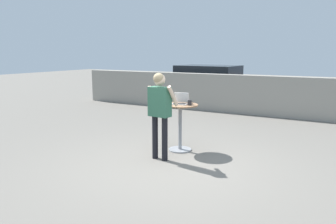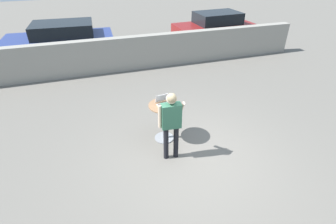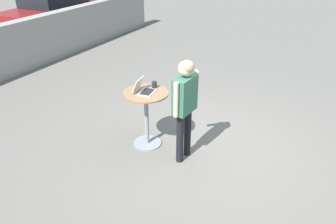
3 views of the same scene
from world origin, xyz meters
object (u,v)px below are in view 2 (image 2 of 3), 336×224
cafe_table (164,117)px  parked_car_near_street (61,40)px  standing_person (171,119)px  parked_car_further_down (214,27)px  laptop (163,102)px  coffee_mug (174,102)px

cafe_table → parked_car_near_street: 7.34m
standing_person → parked_car_further_down: 8.90m
laptop → standing_person: standing_person is taller
cafe_table → standing_person: standing_person is taller
cafe_table → parked_car_further_down: 8.28m
cafe_table → coffee_mug: (0.22, -0.03, 0.38)m
parked_car_near_street → parked_car_further_down: (7.13, -0.12, 0.01)m
laptop → coffee_mug: (0.23, -0.06, -0.00)m
cafe_table → standing_person: (-0.06, -0.71, 0.40)m
cafe_table → parked_car_near_street: parked_car_near_street is taller
standing_person → parked_car_further_down: bearing=57.5°
coffee_mug → standing_person: (-0.29, -0.68, 0.02)m
parked_car_further_down → coffee_mug: bearing=-123.3°
laptop → parked_car_further_down: parked_car_further_down is taller
parked_car_further_down → standing_person: bearing=-122.5°
standing_person → parked_car_near_street: size_ratio=0.36×
parked_car_further_down → cafe_table: bearing=-124.7°
parked_car_near_street → parked_car_further_down: bearing=-1.0°
cafe_table → parked_car_further_down: parked_car_further_down is taller
laptop → cafe_table: bearing=-74.4°
cafe_table → parked_car_near_street: size_ratio=0.21×
standing_person → parked_car_near_street: standing_person is taller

